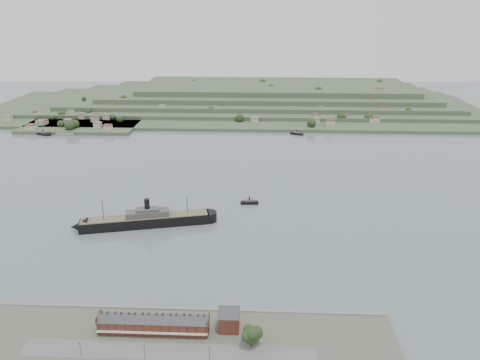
{
  "coord_description": "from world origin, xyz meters",
  "views": [
    {
      "loc": [
        41.8,
        -358.0,
        155.89
      ],
      "look_at": [
        24.04,
        30.0,
        9.19
      ],
      "focal_mm": 35.0,
      "sensor_mm": 36.0,
      "label": 1
    }
  ],
  "objects_px": {
    "steamship": "(142,220)",
    "tugboat": "(249,202)",
    "terrace_row": "(154,324)",
    "gabled_building": "(229,318)",
    "fig_tree": "(252,335)"
  },
  "relations": [
    {
      "from": "gabled_building",
      "to": "steamship",
      "type": "height_order",
      "value": "steamship"
    },
    {
      "from": "terrace_row",
      "to": "tugboat",
      "type": "xyz_separation_m",
      "value": [
        43.37,
        166.35,
        -5.21
      ]
    },
    {
      "from": "terrace_row",
      "to": "gabled_building",
      "type": "distance_m",
      "value": 37.74
    },
    {
      "from": "terrace_row",
      "to": "tugboat",
      "type": "distance_m",
      "value": 171.99
    },
    {
      "from": "gabled_building",
      "to": "terrace_row",
      "type": "bearing_deg",
      "value": -173.88
    },
    {
      "from": "steamship",
      "to": "tugboat",
      "type": "bearing_deg",
      "value": 29.62
    },
    {
      "from": "terrace_row",
      "to": "fig_tree",
      "type": "bearing_deg",
      "value": -10.21
    },
    {
      "from": "gabled_building",
      "to": "fig_tree",
      "type": "xyz_separation_m",
      "value": [
        11.69,
        -12.88,
        0.84
      ]
    },
    {
      "from": "steamship",
      "to": "tugboat",
      "type": "distance_m",
      "value": 91.05
    },
    {
      "from": "gabled_building",
      "to": "steamship",
      "type": "relative_size",
      "value": 0.13
    },
    {
      "from": "steamship",
      "to": "tugboat",
      "type": "relative_size",
      "value": 7.05
    },
    {
      "from": "gabled_building",
      "to": "steamship",
      "type": "xyz_separation_m",
      "value": [
        -73.23,
        117.36,
        -3.42
      ]
    },
    {
      "from": "steamship",
      "to": "fig_tree",
      "type": "xyz_separation_m",
      "value": [
        84.92,
        -130.24,
        4.26
      ]
    },
    {
      "from": "terrace_row",
      "to": "steamship",
      "type": "bearing_deg",
      "value": 106.4
    },
    {
      "from": "steamship",
      "to": "fig_tree",
      "type": "distance_m",
      "value": 155.53
    }
  ]
}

